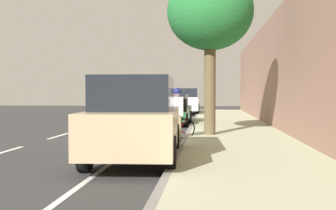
# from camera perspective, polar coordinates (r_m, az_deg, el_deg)

# --- Properties ---
(ground) EXTENTS (69.22, 69.22, 0.00)m
(ground) POSITION_cam_1_polar(r_m,az_deg,el_deg) (14.65, -4.10, -4.62)
(ground) COLOR #323232
(sidewalk) EXTENTS (3.48, 43.26, 0.13)m
(sidewalk) POSITION_cam_1_polar(r_m,az_deg,el_deg) (14.48, 9.83, -4.46)
(sidewalk) COLOR #ABB08E
(sidewalk) RESTS_ON ground
(curb_edge) EXTENTS (0.16, 43.26, 0.13)m
(curb_edge) POSITION_cam_1_polar(r_m,az_deg,el_deg) (14.46, 2.61, -4.45)
(curb_edge) COLOR gray
(curb_edge) RESTS_ON ground
(lane_stripe_centre) EXTENTS (0.14, 44.20, 0.01)m
(lane_stripe_centre) POSITION_cam_1_polar(r_m,az_deg,el_deg) (15.91, -14.89, -4.16)
(lane_stripe_centre) COLOR white
(lane_stripe_centre) RESTS_ON ground
(lane_stripe_bike_edge) EXTENTS (0.12, 43.26, 0.01)m
(lane_stripe_bike_edge) POSITION_cam_1_polar(r_m,az_deg,el_deg) (14.62, -3.17, -4.62)
(lane_stripe_bike_edge) COLOR white
(lane_stripe_bike_edge) RESTS_ON ground
(building_facade) EXTENTS (0.50, 43.26, 5.07)m
(building_facade) POSITION_cam_1_polar(r_m,az_deg,el_deg) (14.70, 17.67, 5.21)
(building_facade) COLOR #976E5F
(building_facade) RESTS_ON ground
(parked_suv_tan_nearest) EXTENTS (2.14, 4.79, 1.99)m
(parked_suv_tan_nearest) POSITION_cam_1_polar(r_m,az_deg,el_deg) (9.76, -4.41, -1.78)
(parked_suv_tan_nearest) COLOR tan
(parked_suv_tan_nearest) RESTS_ON ground
(parked_sedan_green_second) EXTENTS (1.91, 4.44, 1.52)m
(parked_sedan_green_second) POSITION_cam_1_polar(r_m,az_deg,el_deg) (20.69, 0.50, -0.67)
(parked_sedan_green_second) COLOR #1E512D
(parked_sedan_green_second) RESTS_ON ground
(parked_pickup_white_mid) EXTENTS (2.07, 5.32, 1.95)m
(parked_pickup_white_mid) POSITION_cam_1_polar(r_m,az_deg,el_deg) (30.85, 2.49, 0.41)
(parked_pickup_white_mid) COLOR white
(parked_pickup_white_mid) RESTS_ON ground
(bicycle_at_curb) EXTENTS (1.54, 0.95, 0.79)m
(bicycle_at_curb) POSITION_cam_1_polar(r_m,az_deg,el_deg) (14.04, 0.62, -3.31)
(bicycle_at_curb) COLOR black
(bicycle_at_curb) RESTS_ON ground
(cyclist_with_backpack) EXTENTS (0.54, 0.55, 1.79)m
(cyclist_with_backpack) POSITION_cam_1_polar(r_m,az_deg,el_deg) (13.55, 1.38, -0.48)
(cyclist_with_backpack) COLOR #C6B284
(cyclist_with_backpack) RESTS_ON ground
(street_tree_mid_block) EXTENTS (3.05, 3.05, 5.71)m
(street_tree_mid_block) POSITION_cam_1_polar(r_m,az_deg,el_deg) (14.86, 5.89, 12.58)
(street_tree_mid_block) COLOR brown
(street_tree_mid_block) RESTS_ON sidewalk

